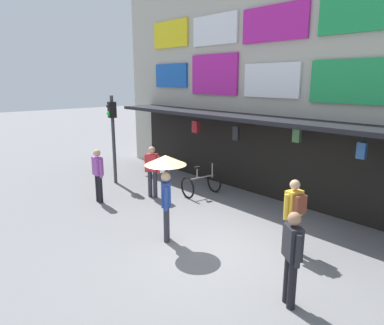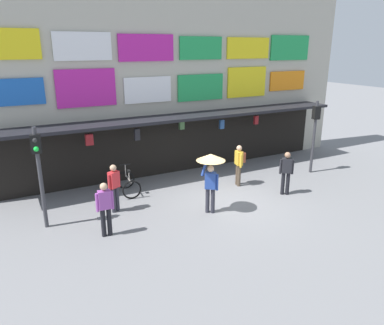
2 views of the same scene
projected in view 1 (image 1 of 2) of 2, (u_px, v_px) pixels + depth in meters
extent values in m
plane|color=slate|center=(203.00, 246.00, 8.06)|extent=(80.00, 80.00, 0.00)
cube|color=#B2AD9E|center=(320.00, 70.00, 10.10)|extent=(18.00, 1.20, 8.00)
cube|color=black|center=(292.00, 122.00, 9.58)|extent=(15.30, 1.40, 0.12)
cube|color=yellow|center=(170.00, 34.00, 13.82)|extent=(2.07, 0.08, 1.01)
cube|color=white|center=(215.00, 30.00, 12.04)|extent=(2.10, 0.08, 1.00)
cube|color=#B71E93|center=(274.00, 23.00, 10.26)|extent=(2.30, 0.08, 1.03)
cube|color=green|center=(358.00, 12.00, 8.47)|extent=(2.02, 0.08, 0.94)
cube|color=blue|center=(171.00, 76.00, 14.18)|extent=(1.97, 0.08, 0.93)
cube|color=#B71E93|center=(214.00, 75.00, 12.39)|extent=(2.22, 0.08, 1.40)
cube|color=white|center=(271.00, 80.00, 10.64)|extent=(2.01, 0.08, 1.03)
cube|color=green|center=(351.00, 82.00, 8.85)|extent=(2.21, 0.08, 1.12)
cylinder|color=black|center=(196.00, 118.00, 12.44)|extent=(0.02, 0.02, 0.23)
cube|color=maroon|center=(196.00, 127.00, 12.52)|extent=(0.28, 0.17, 0.42)
cylinder|color=black|center=(237.00, 122.00, 11.09)|extent=(0.02, 0.02, 0.24)
cube|color=#232328|center=(236.00, 133.00, 11.17)|extent=(0.21, 0.13, 0.46)
cylinder|color=black|center=(297.00, 127.00, 9.70)|extent=(0.02, 0.02, 0.14)
cube|color=#477042|center=(297.00, 136.00, 9.76)|extent=(0.22, 0.13, 0.36)
cylinder|color=black|center=(363.00, 137.00, 8.20)|extent=(0.02, 0.02, 0.24)
cube|color=#2D5693|center=(362.00, 151.00, 8.28)|extent=(0.21, 0.12, 0.39)
cube|color=black|center=(302.00, 166.00, 10.34)|extent=(15.30, 0.04, 2.50)
cylinder|color=#38383D|center=(114.00, 140.00, 12.66)|extent=(0.12, 0.12, 3.20)
cube|color=black|center=(112.00, 110.00, 12.40)|extent=(0.32, 0.28, 0.56)
sphere|color=black|center=(108.00, 106.00, 12.31)|extent=(0.15, 0.15, 0.15)
sphere|color=#19DB3D|center=(109.00, 114.00, 12.37)|extent=(0.15, 0.15, 0.15)
torus|color=black|center=(214.00, 182.00, 11.86)|extent=(0.72, 0.13, 0.72)
torus|color=black|center=(187.00, 188.00, 11.24)|extent=(0.72, 0.13, 0.72)
cylinder|color=#A3998E|center=(201.00, 177.00, 11.49)|extent=(0.15, 0.99, 0.05)
cylinder|color=#A3998E|center=(197.00, 173.00, 11.36)|extent=(0.04, 0.04, 0.35)
cube|color=black|center=(197.00, 168.00, 11.32)|extent=(0.12, 0.21, 0.06)
cylinder|color=#A3998E|center=(212.00, 170.00, 11.72)|extent=(0.04, 0.04, 0.50)
cylinder|color=black|center=(212.00, 163.00, 11.66)|extent=(0.44, 0.08, 0.04)
cylinder|color=black|center=(100.00, 189.00, 10.82)|extent=(0.14, 0.14, 0.88)
cylinder|color=black|center=(98.00, 188.00, 10.96)|extent=(0.14, 0.14, 0.88)
cube|color=#9E4CA8|center=(98.00, 166.00, 10.72)|extent=(0.37, 0.23, 0.56)
sphere|color=tan|center=(97.00, 153.00, 10.63)|extent=(0.22, 0.22, 0.22)
cylinder|color=#9E4CA8|center=(101.00, 169.00, 10.57)|extent=(0.09, 0.09, 0.56)
cylinder|color=#9E4CA8|center=(95.00, 166.00, 10.90)|extent=(0.09, 0.09, 0.56)
cylinder|color=#2D2D38|center=(167.00, 224.00, 8.18)|extent=(0.14, 0.14, 0.88)
cylinder|color=#2D2D38|center=(167.00, 221.00, 8.36)|extent=(0.14, 0.14, 0.88)
cube|color=#28479E|center=(166.00, 194.00, 8.11)|extent=(0.42, 0.39, 0.56)
sphere|color=beige|center=(166.00, 177.00, 8.01)|extent=(0.22, 0.22, 0.22)
cylinder|color=#28479E|center=(166.00, 199.00, 7.90)|extent=(0.09, 0.09, 0.56)
cylinder|color=#28479E|center=(166.00, 175.00, 8.23)|extent=(0.23, 0.09, 0.48)
cylinder|color=#4C3823|center=(166.00, 171.00, 8.20)|extent=(0.02, 0.02, 0.55)
cone|color=#E0B770|center=(165.00, 160.00, 7.92)|extent=(0.96, 0.96, 0.22)
cylinder|color=brown|center=(289.00, 235.00, 7.63)|extent=(0.14, 0.14, 0.88)
cylinder|color=brown|center=(294.00, 233.00, 7.72)|extent=(0.14, 0.14, 0.88)
cube|color=gold|center=(294.00, 203.00, 7.51)|extent=(0.29, 0.40, 0.56)
sphere|color=tan|center=(295.00, 185.00, 7.42)|extent=(0.22, 0.22, 0.22)
cylinder|color=gold|center=(286.00, 207.00, 7.42)|extent=(0.09, 0.09, 0.56)
cylinder|color=gold|center=(301.00, 203.00, 7.63)|extent=(0.09, 0.09, 0.56)
cube|color=brown|center=(299.00, 204.00, 7.37)|extent=(0.21, 0.31, 0.40)
cylinder|color=#2D2D38|center=(150.00, 184.00, 11.38)|extent=(0.14, 0.14, 0.88)
cylinder|color=#2D2D38|center=(155.00, 184.00, 11.32)|extent=(0.14, 0.14, 0.88)
cube|color=red|center=(152.00, 162.00, 11.18)|extent=(0.42, 0.36, 0.56)
sphere|color=tan|center=(152.00, 150.00, 11.09)|extent=(0.22, 0.22, 0.22)
cylinder|color=red|center=(146.00, 163.00, 11.27)|extent=(0.09, 0.09, 0.56)
cylinder|color=red|center=(158.00, 165.00, 11.12)|extent=(0.09, 0.09, 0.56)
cylinder|color=black|center=(292.00, 285.00, 5.78)|extent=(0.14, 0.14, 0.88)
cylinder|color=black|center=(288.00, 279.00, 5.96)|extent=(0.14, 0.14, 0.88)
cube|color=#232328|center=(293.00, 242.00, 5.70)|extent=(0.42, 0.38, 0.56)
sphere|color=#A87A5B|center=(294.00, 219.00, 5.61)|extent=(0.22, 0.22, 0.22)
cylinder|color=#232328|center=(298.00, 251.00, 5.50)|extent=(0.09, 0.09, 0.56)
cylinder|color=#232328|center=(287.00, 239.00, 5.93)|extent=(0.09, 0.09, 0.56)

